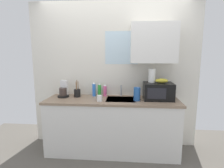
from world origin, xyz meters
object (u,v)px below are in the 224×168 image
microwave (158,91)px  cereal_canister (137,94)px  banana_bunch (162,81)px  utensil_crock (77,93)px  coffee_maker (64,91)px  dish_soap_bottle_blue (94,89)px  dish_soap_bottle_pink (105,90)px  paper_towel_roll (152,76)px  dish_soap_bottle_green (100,90)px  mug_white (100,98)px

microwave → cereal_canister: 0.35m
microwave → cereal_canister: size_ratio=2.21×
microwave → banana_bunch: banana_bunch is taller
utensil_crock → banana_bunch: bearing=-2.9°
coffee_maker → cereal_canister: (1.23, -0.16, -0.00)m
dish_soap_bottle_blue → utensil_crock: size_ratio=0.85×
dish_soap_bottle_blue → cereal_canister: size_ratio=1.20×
microwave → dish_soap_bottle_pink: 0.89m
microwave → paper_towel_roll: size_ratio=2.09×
microwave → dish_soap_bottle_green: (-0.97, 0.16, -0.02)m
microwave → mug_white: (-0.91, -0.19, -0.09)m
banana_bunch → dish_soap_bottle_green: (-1.02, 0.16, -0.19)m
coffee_maker → mug_white: (0.65, -0.25, -0.06)m
utensil_crock → paper_towel_roll: bearing=-0.9°
dish_soap_bottle_pink → dish_soap_bottle_green: size_ratio=0.90×
paper_towel_roll → dish_soap_bottle_green: 0.91m
cereal_canister → dish_soap_bottle_green: bearing=157.9°
coffee_maker → dish_soap_bottle_blue: 0.51m
utensil_crock → mug_white: bearing=-31.5°
paper_towel_roll → mug_white: paper_towel_roll is taller
banana_bunch → dish_soap_bottle_blue: size_ratio=0.80×
mug_white → banana_bunch: bearing=11.1°
coffee_maker → dish_soap_bottle_green: 0.61m
coffee_maker → dish_soap_bottle_pink: (0.69, 0.11, -0.01)m
dish_soap_bottle_green → dish_soap_bottle_blue: (-0.09, -0.01, 0.01)m
coffee_maker → paper_towel_roll: bearing=-0.3°
cereal_canister → coffee_maker: bearing=172.7°
dish_soap_bottle_pink → dish_soap_bottle_blue: size_ratio=0.85×
microwave → mug_white: 0.94m
banana_bunch → utensil_crock: bearing=177.1°
dish_soap_bottle_pink → cereal_canister: bearing=-26.6°
dish_soap_bottle_blue → mug_white: 0.37m
dish_soap_bottle_pink → dish_soap_bottle_blue: (-0.19, -0.03, 0.02)m
banana_bunch → coffee_maker: bearing=177.9°
microwave → paper_towel_roll: bearing=152.6°
banana_bunch → dish_soap_bottle_green: bearing=171.3°
cereal_canister → mug_white: size_ratio=2.19×
dish_soap_bottle_pink → paper_towel_roll: bearing=-8.6°
dish_soap_bottle_pink → dish_soap_bottle_blue: bearing=-171.9°
microwave → banana_bunch: 0.18m
dish_soap_bottle_green → cereal_canister: dish_soap_bottle_green is taller
microwave → utensil_crock: bearing=177.0°
dish_soap_bottle_pink → utensil_crock: utensil_crock is taller
paper_towel_roll → cereal_canister: size_ratio=1.06×
banana_bunch → coffee_maker: (-1.62, 0.06, -0.20)m
mug_white → dish_soap_bottle_green: bearing=98.7°
microwave → mug_white: bearing=-168.4°
paper_towel_roll → utensil_crock: size_ratio=0.75×
paper_towel_roll → dish_soap_bottle_pink: (-0.78, 0.12, -0.28)m
coffee_maker → dish_soap_bottle_blue: coffee_maker is taller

